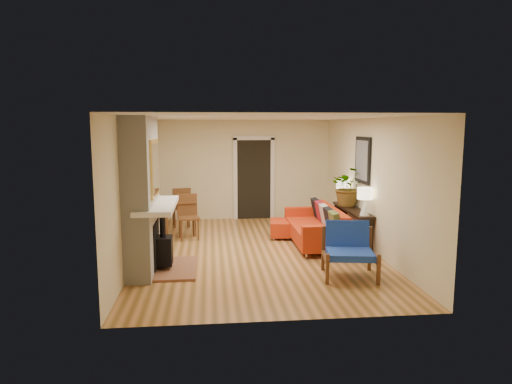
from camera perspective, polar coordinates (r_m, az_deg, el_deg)
The scene contains 10 objects.
room_shell at distance 11.46m, azimuth 1.78°, elevation 2.23°, with size 6.50×6.50×6.50m.
fireplace at distance 7.83m, azimuth -13.82°, elevation -0.81°, with size 1.09×1.68×2.60m.
sofa at distance 9.56m, azimuth 7.80°, elevation -4.34°, with size 0.93×2.14×0.84m.
ottoman at distance 10.13m, azimuth 3.91°, elevation -4.47°, with size 0.82×0.82×0.37m.
blue_chair at distance 7.70m, azimuth 11.52°, elevation -6.72°, with size 0.95×0.94×0.88m.
dining_table at distance 10.61m, azimuth -9.36°, elevation -1.66°, with size 0.98×1.84×0.97m.
console_table at distance 9.81m, azimuth 11.95°, elevation -2.88°, with size 0.34×1.85×0.72m.
lamp_near at distance 9.04m, azimuth 13.46°, elevation -0.75°, with size 0.30×0.30×0.54m.
lamp_far at distance 10.41m, azimuth 10.83°, elevation 0.50°, with size 0.30×0.30×0.54m.
houseplant at distance 9.99m, azimuth 11.49°, elevation 0.68°, with size 0.77×0.67×0.86m, color #1E5919.
Camera 1 is at (-0.90, -8.66, 2.44)m, focal length 32.00 mm.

